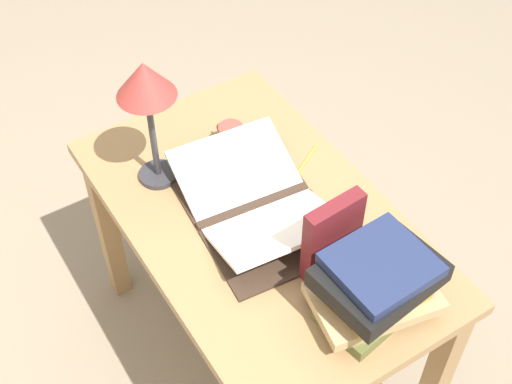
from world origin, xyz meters
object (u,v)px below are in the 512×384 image
object	(u,v)px
book_standing_upright	(332,237)
reading_lamp	(146,89)
open_book	(254,202)
pencil	(305,163)
coffee_mug	(231,137)
book_stack_tall	(377,285)

from	to	relation	value
book_standing_upright	reading_lamp	size ratio (longest dim) A/B	0.59
open_book	book_standing_upright	distance (m)	0.29
pencil	coffee_mug	bearing A→B (deg)	40.12
coffee_mug	pencil	xyz separation A→B (m)	(-0.17, -0.15, -0.04)
book_stack_tall	pencil	size ratio (longest dim) A/B	2.21
book_stack_tall	pencil	world-z (taller)	book_stack_tall
reading_lamp	coffee_mug	world-z (taller)	reading_lamp
book_standing_upright	pencil	world-z (taller)	book_standing_upright
book_standing_upright	coffee_mug	size ratio (longest dim) A/B	2.32
book_stack_tall	book_standing_upright	size ratio (longest dim) A/B	1.40
book_standing_upright	pencil	distance (m)	0.39
open_book	reading_lamp	bearing A→B (deg)	38.95
coffee_mug	pencil	world-z (taller)	coffee_mug
reading_lamp	pencil	xyz separation A→B (m)	(-0.18, -0.39, -0.32)
book_standing_upright	coffee_mug	distance (m)	0.52
open_book	book_stack_tall	xyz separation A→B (m)	(-0.43, -0.07, 0.07)
open_book	coffee_mug	bearing A→B (deg)	-11.02
book_stack_tall	pencil	bearing A→B (deg)	-16.65
coffee_mug	pencil	size ratio (longest dim) A/B	0.68
open_book	book_standing_upright	world-z (taller)	book_standing_upright
book_stack_tall	pencil	distance (m)	0.53
open_book	reading_lamp	distance (m)	0.42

